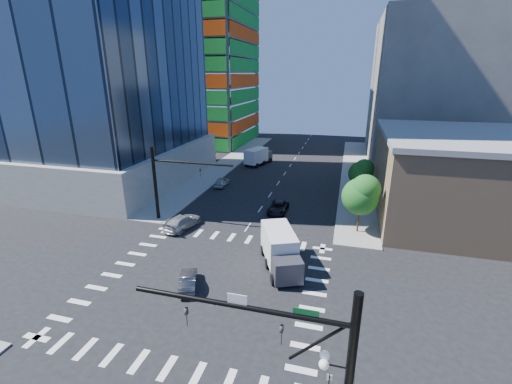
% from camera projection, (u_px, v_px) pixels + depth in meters
% --- Properties ---
extents(ground, '(160.00, 160.00, 0.00)m').
position_uv_depth(ground, '(209.00, 284.00, 29.57)').
color(ground, black).
rests_on(ground, ground).
extents(road_markings, '(20.00, 20.00, 0.01)m').
position_uv_depth(road_markings, '(209.00, 284.00, 29.57)').
color(road_markings, silver).
rests_on(road_markings, ground).
extents(sidewalk_ne, '(5.00, 60.00, 0.15)m').
position_uv_depth(sidewalk_ne, '(356.00, 172.00, 62.98)').
color(sidewalk_ne, gray).
rests_on(sidewalk_ne, ground).
extents(sidewalk_nw, '(5.00, 60.00, 0.15)m').
position_uv_depth(sidewalk_nw, '(228.00, 164.00, 69.13)').
color(sidewalk_nw, gray).
rests_on(sidewalk_nw, ground).
extents(construction_building, '(25.16, 34.50, 70.60)m').
position_uv_depth(construction_building, '(198.00, 42.00, 84.80)').
color(construction_building, gray).
rests_on(construction_building, ground).
extents(commercial_building, '(20.50, 22.50, 10.60)m').
position_uv_depth(commercial_building, '(466.00, 177.00, 41.77)').
color(commercial_building, tan).
rests_on(commercial_building, ground).
extents(bg_building_ne, '(24.00, 30.00, 28.00)m').
position_uv_depth(bg_building_ne, '(437.00, 91.00, 68.56)').
color(bg_building_ne, '#655F5B').
rests_on(bg_building_ne, ground).
extents(signal_mast_se, '(10.51, 2.48, 9.00)m').
position_uv_depth(signal_mast_se, '(328.00, 371.00, 14.83)').
color(signal_mast_se, black).
rests_on(signal_mast_se, sidewalk_se).
extents(signal_mast_nw, '(10.20, 0.40, 9.00)m').
position_uv_depth(signal_mast_nw, '(166.00, 178.00, 40.73)').
color(signal_mast_nw, black).
rests_on(signal_mast_nw, sidewalk_nw).
extents(tree_south, '(4.16, 4.16, 6.82)m').
position_uv_depth(tree_south, '(362.00, 194.00, 37.63)').
color(tree_south, '#382316').
rests_on(tree_south, sidewalk_ne).
extents(tree_north, '(3.54, 3.52, 5.78)m').
position_uv_depth(tree_north, '(362.00, 172.00, 48.73)').
color(tree_north, '#382316').
rests_on(tree_north, sidewalk_ne).
extents(car_nb_far, '(2.27, 4.87, 1.35)m').
position_uv_depth(car_nb_far, '(278.00, 208.00, 44.69)').
color(car_nb_far, black).
rests_on(car_nb_far, ground).
extents(car_sb_near, '(3.28, 5.67, 1.55)m').
position_uv_depth(car_sb_near, '(183.00, 222.00, 40.18)').
color(car_sb_near, '#B3B3B3').
rests_on(car_sb_near, ground).
extents(car_sb_mid, '(1.90, 4.27, 1.43)m').
position_uv_depth(car_sb_mid, '(222.00, 182.00, 55.20)').
color(car_sb_mid, '#B4B9BD').
rests_on(car_sb_mid, ground).
extents(car_sb_cross, '(2.74, 4.14, 1.29)m').
position_uv_depth(car_sb_cross, '(188.00, 281.00, 28.94)').
color(car_sb_cross, '#424146').
rests_on(car_sb_cross, ground).
extents(box_truck_near, '(5.15, 7.09, 3.42)m').
position_uv_depth(box_truck_near, '(281.00, 254.00, 31.49)').
color(box_truck_near, black).
rests_on(box_truck_near, ground).
extents(box_truck_far, '(4.51, 6.89, 3.34)m').
position_uv_depth(box_truck_far, '(259.00, 157.00, 68.39)').
color(box_truck_far, black).
rests_on(box_truck_far, ground).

